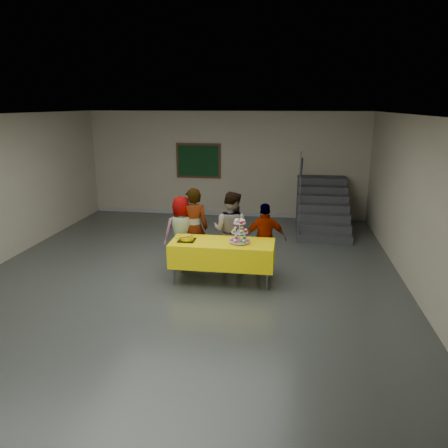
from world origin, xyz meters
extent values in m
plane|color=#4C514C|center=(0.00, 0.00, 0.00)|extent=(10.00, 10.00, 0.00)
cube|color=#AFA78D|center=(0.00, 5.00, 1.50)|extent=(8.00, 0.04, 3.00)
cube|color=#AFA78D|center=(0.00, -5.00, 1.50)|extent=(8.00, 0.04, 3.00)
cube|color=#AFA78D|center=(4.00, 0.00, 1.50)|extent=(0.04, 10.00, 3.00)
cube|color=silver|center=(0.00, 0.00, 3.00)|extent=(8.00, 10.00, 0.04)
cube|color=#999999|center=(0.00, 4.98, 0.06)|extent=(7.90, 0.03, 0.12)
cylinder|color=#595960|center=(-0.17, -0.25, 0.36)|extent=(0.04, 0.04, 0.73)
cylinder|color=#595960|center=(1.51, -0.25, 0.36)|extent=(0.04, 0.04, 0.73)
cylinder|color=#595960|center=(-0.17, 0.33, 0.36)|extent=(0.04, 0.04, 0.73)
cylinder|color=#595960|center=(1.51, 0.33, 0.36)|extent=(0.04, 0.04, 0.73)
cube|color=#595960|center=(0.67, 0.04, 0.74)|extent=(1.80, 0.70, 0.02)
cube|color=#FFE505|center=(0.67, 0.04, 0.55)|extent=(1.88, 0.78, 0.44)
cylinder|color=silver|center=(0.98, 0.03, 0.78)|extent=(0.18, 0.18, 0.01)
cylinder|color=silver|center=(0.98, 0.03, 0.98)|extent=(0.02, 0.02, 0.42)
cylinder|color=silver|center=(0.98, 0.03, 0.80)|extent=(0.38, 0.38, 0.01)
cylinder|color=silver|center=(0.98, 0.03, 0.97)|extent=(0.30, 0.30, 0.01)
cylinder|color=silver|center=(0.98, 0.03, 1.14)|extent=(0.22, 0.22, 0.01)
cube|color=black|center=(0.01, 0.01, 0.78)|extent=(0.30, 0.30, 0.02)
cylinder|color=#FFD200|center=(0.01, 0.01, 0.82)|extent=(0.25, 0.25, 0.07)
ellipsoid|color=#FFD200|center=(0.01, 0.01, 0.86)|extent=(0.25, 0.25, 0.05)
ellipsoid|color=white|center=(0.06, -0.02, 0.88)|extent=(0.08, 0.08, 0.02)
cube|color=silver|center=(-0.01, -0.12, 0.88)|extent=(0.30, 0.16, 0.04)
imported|color=slate|center=(-0.24, 0.65, 0.73)|extent=(0.83, 0.71, 1.45)
imported|color=slate|center=(-0.01, 0.68, 0.81)|extent=(0.68, 0.53, 1.63)
imported|color=slate|center=(0.73, 0.71, 0.78)|extent=(0.90, 0.78, 1.57)
imported|color=slate|center=(1.41, 0.56, 0.69)|extent=(0.86, 0.47, 1.39)
cube|color=#424447|center=(2.70, 2.75, 0.09)|extent=(1.30, 0.30, 0.18)
cube|color=#424447|center=(2.70, 3.05, 0.18)|extent=(1.30, 0.30, 0.36)
cube|color=#424447|center=(2.70, 3.35, 0.27)|extent=(1.30, 0.30, 0.54)
cube|color=#424447|center=(2.70, 3.65, 0.36)|extent=(1.30, 0.30, 0.72)
cube|color=#424447|center=(2.70, 3.95, 0.45)|extent=(1.30, 0.30, 0.90)
cube|color=#424447|center=(2.70, 4.25, 0.54)|extent=(1.30, 0.30, 1.08)
cube|color=#424447|center=(2.70, 4.55, 0.63)|extent=(1.30, 0.30, 1.26)
cube|color=#424447|center=(2.70, 4.85, 0.63)|extent=(1.30, 0.30, 1.26)
cylinder|color=#595960|center=(2.10, 2.70, 0.45)|extent=(0.04, 0.04, 0.90)
cylinder|color=#595960|center=(2.10, 3.50, 0.99)|extent=(0.04, 0.04, 0.90)
cylinder|color=#595960|center=(2.10, 4.40, 1.53)|extent=(0.04, 0.04, 0.90)
cylinder|color=#595960|center=(2.10, 3.55, 1.44)|extent=(0.04, 1.85, 1.20)
cube|color=#472B16|center=(-0.80, 4.97, 1.60)|extent=(1.30, 0.04, 1.00)
cube|color=#113617|center=(-0.80, 4.94, 1.60)|extent=(1.18, 0.02, 0.88)
camera|label=1|loc=(1.83, -7.41, 3.18)|focal=35.00mm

